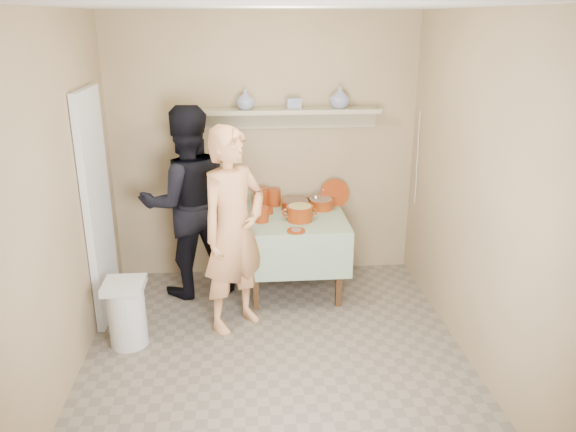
{
  "coord_description": "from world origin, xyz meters",
  "views": [
    {
      "loc": [
        -0.23,
        -3.7,
        2.53
      ],
      "look_at": [
        0.15,
        0.75,
        0.95
      ],
      "focal_mm": 35.0,
      "sensor_mm": 36.0,
      "label": 1
    }
  ],
  "objects": [
    {
      "name": "propped_lid",
      "position": [
        0.68,
        1.58,
        0.88
      ],
      "size": [
        0.29,
        0.11,
        0.28
      ],
      "primitive_type": "cylinder",
      "rotation": [
        1.27,
        0.0,
        -0.01
      ],
      "color": "maroon",
      "rests_on": "serving_table"
    },
    {
      "name": "ground",
      "position": [
        0.0,
        0.0,
        0.0
      ],
      "size": [
        3.5,
        3.5,
        0.0
      ],
      "primitive_type": "plane",
      "color": "#756A5C",
      "rests_on": "ground"
    },
    {
      "name": "cazuela_rice",
      "position": [
        0.29,
        1.15,
        0.85
      ],
      "size": [
        0.33,
        0.25,
        0.14
      ],
      "color": "#6D1E03",
      "rests_on": "serving_table"
    },
    {
      "name": "cazuela_meat_b",
      "position": [
        0.53,
        1.48,
        0.82
      ],
      "size": [
        0.28,
        0.28,
        0.1
      ],
      "color": "#6D1E03",
      "rests_on": "serving_table"
    },
    {
      "name": "trash_bin",
      "position": [
        -1.19,
        0.4,
        0.28
      ],
      "size": [
        0.32,
        0.32,
        0.56
      ],
      "color": "silver",
      "rests_on": "ground"
    },
    {
      "name": "tile_panel",
      "position": [
        -1.46,
        0.95,
        1.0
      ],
      "size": [
        0.06,
        0.7,
        2.0
      ],
      "primitive_type": "cube",
      "color": "silver",
      "rests_on": "ground"
    },
    {
      "name": "person_helper",
      "position": [
        -0.74,
        1.33,
        0.91
      ],
      "size": [
        1.03,
        0.9,
        1.81
      ],
      "primitive_type": "imported",
      "rotation": [
        0.0,
        0.0,
        -2.87
      ],
      "color": "black",
      "rests_on": "ground"
    },
    {
      "name": "vase_right",
      "position": [
        0.71,
        1.61,
        1.82
      ],
      "size": [
        0.22,
        0.22,
        0.2
      ],
      "primitive_type": "imported",
      "rotation": [
        0.0,
        0.0,
        -0.15
      ],
      "color": "navy",
      "rests_on": "wall_shelf"
    },
    {
      "name": "vase_left",
      "position": [
        -0.18,
        1.6,
        1.81
      ],
      "size": [
        0.25,
        0.25,
        0.19
      ],
      "primitive_type": "imported",
      "rotation": [
        0.0,
        0.0,
        0.92
      ],
      "color": "navy",
      "rests_on": "wall_shelf"
    },
    {
      "name": "front_plate",
      "position": [
        0.23,
        0.86,
        0.77
      ],
      "size": [
        0.16,
        0.16,
        0.03
      ],
      "color": "maroon",
      "rests_on": "serving_table"
    },
    {
      "name": "room_shell",
      "position": [
        0.0,
        0.0,
        1.61
      ],
      "size": [
        3.04,
        3.54,
        2.62
      ],
      "color": "tan",
      "rests_on": "ground"
    },
    {
      "name": "empty_bowl",
      "position": [
        -0.02,
        1.39,
        0.79
      ],
      "size": [
        0.16,
        0.16,
        0.05
      ],
      "primitive_type": "cylinder",
      "color": "maroon",
      "rests_on": "serving_table"
    },
    {
      "name": "person_cook",
      "position": [
        -0.31,
        0.64,
        0.87
      ],
      "size": [
        0.76,
        0.73,
        1.75
      ],
      "primitive_type": "imported",
      "rotation": [
        0.0,
        0.0,
        0.71
      ],
      "color": "tan",
      "rests_on": "ground"
    },
    {
      "name": "electrical_cord",
      "position": [
        1.47,
        1.48,
        1.25
      ],
      "size": [
        0.01,
        0.05,
        0.9
      ],
      "color": "silver",
      "rests_on": "wall_shelf"
    },
    {
      "name": "serving_table",
      "position": [
        0.25,
        1.28,
        0.64
      ],
      "size": [
        0.97,
        0.97,
        0.76
      ],
      "color": "#4C2D16",
      "rests_on": "ground"
    },
    {
      "name": "bowl_stack",
      "position": [
        -0.06,
        1.15,
        0.83
      ],
      "size": [
        0.14,
        0.14,
        0.14
      ],
      "primitive_type": "cylinder",
      "color": "maroon",
      "rests_on": "serving_table"
    },
    {
      "name": "plate_stack_b",
      "position": [
        0.08,
        1.61,
        0.85
      ],
      "size": [
        0.14,
        0.14,
        0.17
      ],
      "primitive_type": "cylinder",
      "color": "maroon",
      "rests_on": "serving_table"
    },
    {
      "name": "cazuela_meat_a",
      "position": [
        0.29,
        1.46,
        0.82
      ],
      "size": [
        0.3,
        0.3,
        0.1
      ],
      "color": "#6D1E03",
      "rests_on": "serving_table"
    },
    {
      "name": "ladle",
      "position": [
        0.49,
        1.49,
        0.87
      ],
      "size": [
        0.08,
        0.26,
        0.19
      ],
      "color": "silver",
      "rests_on": "cazuela_meat_b"
    },
    {
      "name": "wall_shelf",
      "position": [
        0.2,
        1.65,
        1.67
      ],
      "size": [
        1.8,
        0.25,
        0.21
      ],
      "color": "tan",
      "rests_on": "room_shell"
    },
    {
      "name": "ceramic_box",
      "position": [
        0.28,
        1.62,
        1.77
      ],
      "size": [
        0.15,
        0.11,
        0.1
      ],
      "primitive_type": "cube",
      "rotation": [
        0.0,
        0.0,
        0.13
      ],
      "color": "navy",
      "rests_on": "wall_shelf"
    },
    {
      "name": "plate_stack_a",
      "position": [
        -0.04,
        1.59,
        0.86
      ],
      "size": [
        0.15,
        0.15,
        0.19
      ],
      "primitive_type": "cylinder",
      "color": "maroon",
      "rests_on": "serving_table"
    }
  ]
}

